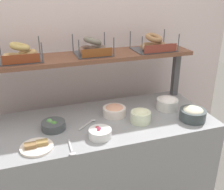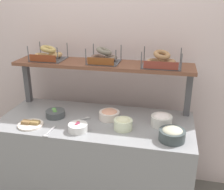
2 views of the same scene
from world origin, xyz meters
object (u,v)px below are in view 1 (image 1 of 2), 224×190
at_px(bowl_tuna_salad, 193,114).
at_px(bagel_basket_sesame, 20,54).
at_px(serving_spoon_by_edge, 72,150).
at_px(bowl_lox_spread, 114,110).
at_px(serving_spoon_near_plate, 89,123).
at_px(bagel_basket_poppy, 93,48).
at_px(bowl_beet_salad, 100,133).
at_px(bagel_basket_everything, 154,45).
at_px(bowl_potato_salad, 141,116).
at_px(serving_plate_white, 37,146).
at_px(bowl_cream_cheese, 167,103).
at_px(bowl_veggie_mix, 53,125).

height_order(bowl_tuna_salad, bagel_basket_sesame, bagel_basket_sesame).
height_order(serving_spoon_by_edge, bagel_basket_sesame, bagel_basket_sesame).
relative_size(bowl_lox_spread, bowl_tuna_salad, 0.91).
bearing_deg(serving_spoon_by_edge, serving_spoon_near_plate, 58.01).
bearing_deg(serving_spoon_by_edge, bowl_tuna_salad, 6.84).
height_order(serving_spoon_near_plate, bagel_basket_poppy, bagel_basket_poppy).
bearing_deg(bowl_tuna_salad, bowl_beet_salad, -179.00).
xyz_separation_m(bowl_lox_spread, bagel_basket_everything, (0.40, 0.19, 0.43)).
xyz_separation_m(serving_spoon_by_edge, bagel_basket_poppy, (0.30, 0.58, 0.47)).
height_order(bowl_potato_salad, serving_plate_white, bowl_potato_salad).
relative_size(bowl_tuna_salad, bagel_basket_sesame, 0.67).
bearing_deg(bowl_beet_salad, serving_spoon_by_edge, -154.70).
height_order(serving_spoon_by_edge, bagel_basket_poppy, bagel_basket_poppy).
bearing_deg(bagel_basket_poppy, bowl_lox_spread, -65.83).
distance_m(bowl_cream_cheese, bagel_basket_everything, 0.48).
xyz_separation_m(bowl_veggie_mix, serving_plate_white, (-0.13, -0.20, -0.02)).
height_order(bowl_tuna_salad, bagel_basket_poppy, bagel_basket_poppy).
bearing_deg(serving_spoon_near_plate, bowl_potato_salad, -14.63).
distance_m(bowl_cream_cheese, serving_spoon_near_plate, 0.65).
bearing_deg(bagel_basket_everything, bowl_lox_spread, -154.21).
bearing_deg(bowl_cream_cheese, bagel_basket_poppy, 155.27).
bearing_deg(bowl_cream_cheese, bagel_basket_sesame, 167.02).
xyz_separation_m(bowl_potato_salad, bowl_lox_spread, (-0.15, 0.16, -0.01)).
height_order(serving_plate_white, bagel_basket_sesame, bagel_basket_sesame).
distance_m(bowl_cream_cheese, bowl_tuna_salad, 0.24).
height_order(bowl_veggie_mix, bowl_tuna_salad, bowl_tuna_salad).
xyz_separation_m(serving_plate_white, serving_spoon_by_edge, (0.20, -0.10, -0.00)).
relative_size(bowl_potato_salad, serving_spoon_by_edge, 0.83).
height_order(bagel_basket_sesame, bagel_basket_poppy, bagel_basket_poppy).
bearing_deg(bowl_veggie_mix, bagel_basket_poppy, 37.19).
relative_size(bowl_tuna_salad, bagel_basket_everything, 0.60).
xyz_separation_m(bowl_lox_spread, serving_plate_white, (-0.59, -0.26, -0.03)).
height_order(serving_plate_white, bagel_basket_poppy, bagel_basket_poppy).
bearing_deg(bagel_basket_everything, bowl_tuna_salad, -74.08).
distance_m(bowl_beet_salad, bagel_basket_everything, 0.86).
bearing_deg(bagel_basket_poppy, serving_spoon_near_plate, -111.83).
height_order(bowl_veggie_mix, serving_plate_white, bowl_veggie_mix).
xyz_separation_m(serving_spoon_near_plate, bagel_basket_sesame, (-0.41, 0.28, 0.47)).
relative_size(serving_spoon_near_plate, serving_spoon_by_edge, 0.85).
relative_size(bowl_tuna_salad, serving_spoon_by_edge, 1.09).
bearing_deg(serving_spoon_near_plate, bowl_lox_spread, 16.61).
xyz_separation_m(bowl_lox_spread, bowl_tuna_salad, (0.52, -0.25, 0.01)).
distance_m(bowl_beet_salad, bowl_tuna_salad, 0.71).
distance_m(bowl_beet_salad, serving_spoon_by_edge, 0.23).
xyz_separation_m(bowl_beet_salad, bagel_basket_poppy, (0.09, 0.48, 0.45)).
bearing_deg(bagel_basket_everything, bowl_cream_cheese, -79.77).
height_order(bowl_potato_salad, bagel_basket_poppy, bagel_basket_poppy).
height_order(bowl_lox_spread, serving_spoon_near_plate, bowl_lox_spread).
distance_m(bowl_lox_spread, bowl_cream_cheese, 0.44).
relative_size(bowl_veggie_mix, bagel_basket_poppy, 0.59).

